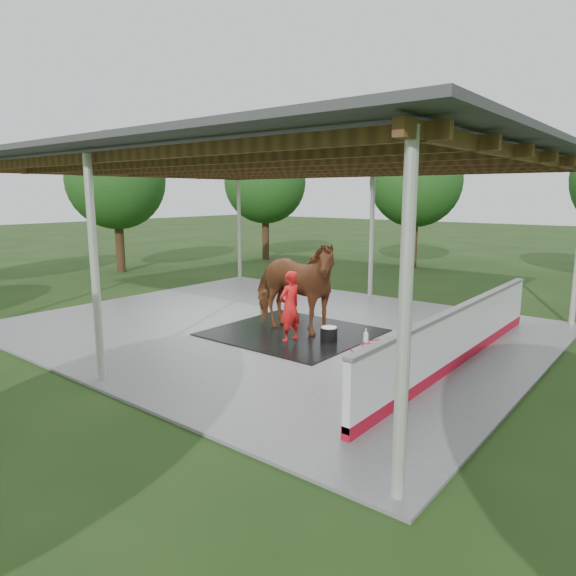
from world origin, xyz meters
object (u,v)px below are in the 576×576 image
Objects in this scene: handler at (290,306)px; horse at (293,286)px; dasher_board at (460,337)px; wash_bucket at (329,334)px.

horse is at bearing -140.42° from handler.
horse reaches higher than dasher_board.
handler is at bearing -147.50° from horse.
handler is (-3.48, -0.79, 0.24)m from dasher_board.
handler is 1.05m from wash_bucket.
horse is 1.63× the size of handler.
dasher_board is at bearing 6.93° from wash_bucket.
handler is at bearing -148.22° from wash_bucket.
dasher_board is 3.13× the size of horse.
wash_bucket is at bearing -96.17° from horse.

